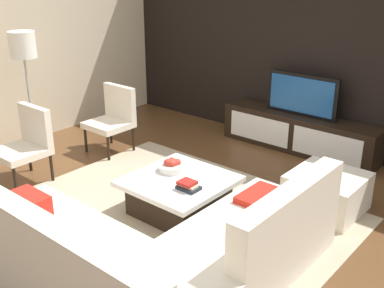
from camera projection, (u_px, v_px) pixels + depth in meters
ground_plane at (180, 219)px, 4.71m from camera, size 14.00×14.00×0.00m
feature_wall_back at (317, 44)px, 6.12m from camera, size 6.40×0.12×2.80m
side_wall_left at (9, 42)px, 6.26m from camera, size 0.12×5.20×2.80m
area_rug at (173, 216)px, 4.77m from camera, size 3.31×2.63×0.01m
media_console at (299, 133)px, 6.32m from camera, size 2.16×0.43×0.50m
television at (302, 95)px, 6.13m from camera, size 0.99×0.06×0.55m
sectional_couch at (152, 254)px, 3.68m from camera, size 2.32×2.29×0.82m
coffee_table at (179, 195)px, 4.77m from camera, size 0.96×0.97×0.38m
accent_chair_near at (27, 141)px, 5.39m from camera, size 0.54×0.54×0.87m
floor_lamp at (23, 53)px, 5.75m from camera, size 0.32×0.32×1.61m
ottoman at (327, 192)px, 4.82m from camera, size 0.70×0.70×0.40m
fruit_bowl at (172, 166)px, 4.86m from camera, size 0.28×0.28×0.14m
accent_chair_far at (114, 115)px, 6.26m from camera, size 0.54×0.52×0.87m
book_stack at (188, 186)px, 4.48m from camera, size 0.21×0.16×0.09m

